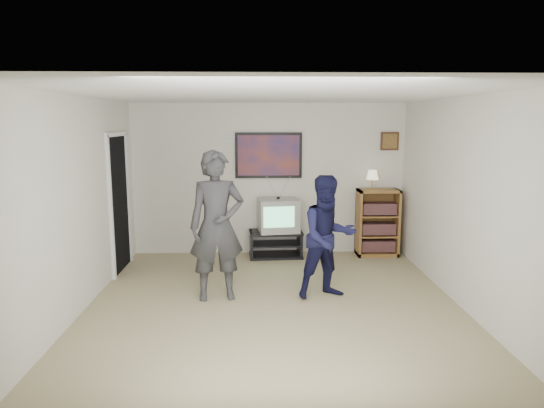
{
  "coord_description": "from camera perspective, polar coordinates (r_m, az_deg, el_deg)",
  "views": [
    {
      "loc": [
        -0.19,
        -5.5,
        2.21
      ],
      "look_at": [
        -0.0,
        0.66,
        1.15
      ],
      "focal_mm": 32.0,
      "sensor_mm": 36.0,
      "label": 1
    }
  ],
  "objects": [
    {
      "name": "room_shell",
      "position": [
        5.93,
        0.1,
        0.43
      ],
      "size": [
        4.51,
        5.0,
        2.51
      ],
      "color": "#887B56",
      "rests_on": "ground"
    },
    {
      "name": "media_stand",
      "position": [
        7.99,
        0.43,
        -4.71
      ],
      "size": [
        0.89,
        0.53,
        0.43
      ],
      "rotation": [
        0.0,
        0.0,
        0.06
      ],
      "color": "black",
      "rests_on": "room_shell"
    },
    {
      "name": "crt_television",
      "position": [
        7.88,
        0.74,
        -1.31
      ],
      "size": [
        0.69,
        0.61,
        0.53
      ],
      "primitive_type": null,
      "rotation": [
        0.0,
        0.0,
        0.12
      ],
      "color": "#9C9C97",
      "rests_on": "media_stand"
    },
    {
      "name": "bookshelf",
      "position": [
        8.2,
        12.3,
        -2.14
      ],
      "size": [
        0.67,
        0.38,
        1.1
      ],
      "primitive_type": null,
      "color": "brown",
      "rests_on": "room_shell"
    },
    {
      "name": "table_lamp",
      "position": [
        8.07,
        11.72,
        2.81
      ],
      "size": [
        0.2,
        0.2,
        0.32
      ],
      "primitive_type": null,
      "color": "#F1EAB7",
      "rests_on": "bookshelf"
    },
    {
      "name": "person_tall",
      "position": [
        6.02,
        -6.51,
        -2.57
      ],
      "size": [
        0.75,
        0.56,
        1.86
      ],
      "primitive_type": "imported",
      "rotation": [
        0.0,
        0.0,
        0.17
      ],
      "color": "#303032",
      "rests_on": "room_shell"
    },
    {
      "name": "person_short",
      "position": [
        6.1,
        6.6,
        -3.89
      ],
      "size": [
        0.9,
        0.79,
        1.55
      ],
      "primitive_type": "imported",
      "rotation": [
        0.0,
        0.0,
        0.3
      ],
      "color": "black",
      "rests_on": "room_shell"
    },
    {
      "name": "controller_left",
      "position": [
        6.15,
        -6.57,
        0.07
      ],
      "size": [
        0.04,
        0.12,
        0.03
      ],
      "primitive_type": "cube",
      "rotation": [
        0.0,
        0.0,
        -0.08
      ],
      "color": "white",
      "rests_on": "person_tall"
    },
    {
      "name": "controller_right",
      "position": [
        6.29,
        6.4,
        -0.35
      ],
      "size": [
        0.07,
        0.12,
        0.03
      ],
      "primitive_type": "cube",
      "rotation": [
        0.0,
        0.0,
        0.29
      ],
      "color": "white",
      "rests_on": "person_short"
    },
    {
      "name": "poster",
      "position": [
        8.0,
        -0.41,
        5.74
      ],
      "size": [
        1.1,
        0.03,
        0.75
      ],
      "primitive_type": "cube",
      "color": "black",
      "rests_on": "room_shell"
    },
    {
      "name": "air_vent",
      "position": [
        7.99,
        -4.39,
        7.86
      ],
      "size": [
        0.28,
        0.02,
        0.14
      ],
      "primitive_type": "cube",
      "color": "white",
      "rests_on": "room_shell"
    },
    {
      "name": "small_picture",
      "position": [
        8.28,
        13.67,
        7.2
      ],
      "size": [
        0.3,
        0.03,
        0.3
      ],
      "primitive_type": "cube",
      "color": "#3E2613",
      "rests_on": "room_shell"
    },
    {
      "name": "doorway",
      "position": [
        7.49,
        -17.59,
        -0.01
      ],
      "size": [
        0.03,
        0.85,
        2.0
      ],
      "primitive_type": "cube",
      "color": "black",
      "rests_on": "room_shell"
    }
  ]
}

